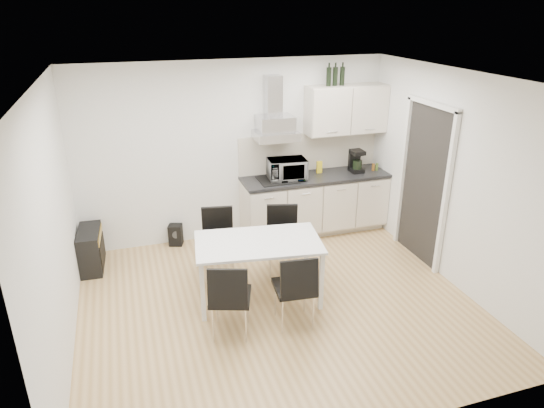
{
  "coord_description": "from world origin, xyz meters",
  "views": [
    {
      "loc": [
        -1.53,
        -4.6,
        3.27
      ],
      "look_at": [
        0.06,
        0.42,
        1.1
      ],
      "focal_mm": 32.0,
      "sensor_mm": 36.0,
      "label": 1
    }
  ],
  "objects_px": {
    "chair_far_left": "(219,244)",
    "chair_near_right": "(294,288)",
    "dining_table": "(258,247)",
    "floor_speaker": "(176,235)",
    "chair_far_right": "(283,241)",
    "chair_near_left": "(230,298)",
    "kitchenette": "(317,180)",
    "guitar_amp": "(91,249)"
  },
  "relations": [
    {
      "from": "chair_far_right",
      "to": "guitar_amp",
      "type": "relative_size",
      "value": 1.31
    },
    {
      "from": "kitchenette",
      "to": "floor_speaker",
      "type": "distance_m",
      "value": 2.24
    },
    {
      "from": "chair_near_right",
      "to": "guitar_amp",
      "type": "relative_size",
      "value": 1.31
    },
    {
      "from": "dining_table",
      "to": "chair_near_right",
      "type": "xyz_separation_m",
      "value": [
        0.23,
        -0.6,
        -0.23
      ]
    },
    {
      "from": "guitar_amp",
      "to": "chair_near_left",
      "type": "bearing_deg",
      "value": -49.92
    },
    {
      "from": "chair_far_right",
      "to": "guitar_amp",
      "type": "xyz_separation_m",
      "value": [
        -2.39,
        0.86,
        -0.16
      ]
    },
    {
      "from": "guitar_amp",
      "to": "chair_near_right",
      "type": "bearing_deg",
      "value": -39.22
    },
    {
      "from": "dining_table",
      "to": "chair_far_right",
      "type": "distance_m",
      "value": 0.73
    },
    {
      "from": "chair_near_right",
      "to": "chair_far_left",
      "type": "bearing_deg",
      "value": 119.0
    },
    {
      "from": "chair_near_left",
      "to": "floor_speaker",
      "type": "height_order",
      "value": "chair_near_left"
    },
    {
      "from": "chair_far_right",
      "to": "chair_near_left",
      "type": "bearing_deg",
      "value": 63.66
    },
    {
      "from": "dining_table",
      "to": "chair_near_right",
      "type": "bearing_deg",
      "value": -61.44
    },
    {
      "from": "dining_table",
      "to": "chair_near_right",
      "type": "relative_size",
      "value": 1.75
    },
    {
      "from": "chair_near_left",
      "to": "guitar_amp",
      "type": "height_order",
      "value": "chair_near_left"
    },
    {
      "from": "dining_table",
      "to": "chair_far_left",
      "type": "bearing_deg",
      "value": 124.12
    },
    {
      "from": "kitchenette",
      "to": "guitar_amp",
      "type": "xyz_separation_m",
      "value": [
        -3.28,
        -0.18,
        -0.56
      ]
    },
    {
      "from": "chair_far_left",
      "to": "floor_speaker",
      "type": "relative_size",
      "value": 2.8
    },
    {
      "from": "chair_far_left",
      "to": "kitchenette",
      "type": "bearing_deg",
      "value": -143.47
    },
    {
      "from": "chair_near_right",
      "to": "floor_speaker",
      "type": "height_order",
      "value": "chair_near_right"
    },
    {
      "from": "dining_table",
      "to": "guitar_amp",
      "type": "relative_size",
      "value": 2.29
    },
    {
      "from": "chair_near_left",
      "to": "chair_near_right",
      "type": "height_order",
      "value": "same"
    },
    {
      "from": "dining_table",
      "to": "chair_far_right",
      "type": "relative_size",
      "value": 1.75
    },
    {
      "from": "dining_table",
      "to": "kitchenette",
      "type": "bearing_deg",
      "value": 56.21
    },
    {
      "from": "floor_speaker",
      "to": "chair_near_left",
      "type": "bearing_deg",
      "value": -64.45
    },
    {
      "from": "dining_table",
      "to": "guitar_amp",
      "type": "height_order",
      "value": "dining_table"
    },
    {
      "from": "chair_far_right",
      "to": "guitar_amp",
      "type": "height_order",
      "value": "chair_far_right"
    },
    {
      "from": "chair_far_left",
      "to": "chair_near_right",
      "type": "distance_m",
      "value": 1.4
    },
    {
      "from": "chair_far_left",
      "to": "chair_near_right",
      "type": "xyz_separation_m",
      "value": [
        0.56,
        -1.28,
        0.0
      ]
    },
    {
      "from": "chair_far_left",
      "to": "guitar_amp",
      "type": "relative_size",
      "value": 1.31
    },
    {
      "from": "kitchenette",
      "to": "dining_table",
      "type": "relative_size",
      "value": 1.64
    },
    {
      "from": "chair_far_left",
      "to": "guitar_amp",
      "type": "xyz_separation_m",
      "value": [
        -1.58,
        0.67,
        -0.16
      ]
    },
    {
      "from": "chair_far_right",
      "to": "floor_speaker",
      "type": "distance_m",
      "value": 1.75
    },
    {
      "from": "chair_far_right",
      "to": "chair_near_left",
      "type": "xyz_separation_m",
      "value": [
        -0.95,
        -1.07,
        0.0
      ]
    },
    {
      "from": "guitar_amp",
      "to": "chair_far_left",
      "type": "bearing_deg",
      "value": -19.92
    },
    {
      "from": "kitchenette",
      "to": "chair_far_right",
      "type": "height_order",
      "value": "kitchenette"
    },
    {
      "from": "chair_near_right",
      "to": "guitar_amp",
      "type": "distance_m",
      "value": 2.91
    },
    {
      "from": "chair_far_left",
      "to": "floor_speaker",
      "type": "distance_m",
      "value": 1.14
    },
    {
      "from": "kitchenette",
      "to": "dining_table",
      "type": "xyz_separation_m",
      "value": [
        -1.36,
        -1.53,
        -0.16
      ]
    },
    {
      "from": "chair_far_left",
      "to": "chair_near_right",
      "type": "bearing_deg",
      "value": 123.6
    },
    {
      "from": "kitchenette",
      "to": "floor_speaker",
      "type": "height_order",
      "value": "kitchenette"
    },
    {
      "from": "chair_near_left",
      "to": "chair_near_right",
      "type": "xyz_separation_m",
      "value": [
        0.7,
        -0.03,
        0.0
      ]
    },
    {
      "from": "chair_far_left",
      "to": "guitar_amp",
      "type": "height_order",
      "value": "chair_far_left"
    }
  ]
}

